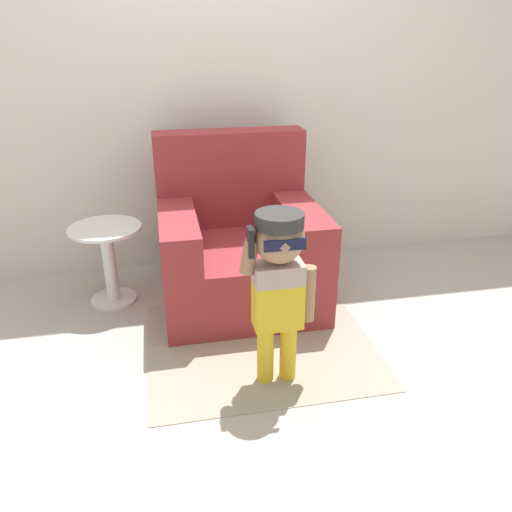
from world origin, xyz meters
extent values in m
plane|color=#ADA89E|center=(0.00, 0.00, 0.00)|extent=(10.00, 10.00, 0.00)
cube|color=silver|center=(0.00, 0.76, 1.30)|extent=(10.00, 0.05, 2.60)
cube|color=maroon|center=(0.05, 0.10, 0.20)|extent=(0.95, 0.92, 0.40)
cube|color=maroon|center=(0.05, 0.45, 0.70)|extent=(0.95, 0.20, 0.61)
cube|color=maroon|center=(-0.32, -0.01, 0.51)|extent=(0.22, 0.71, 0.23)
cube|color=maroon|center=(0.42, -0.01, 0.51)|extent=(0.22, 0.71, 0.23)
cylinder|color=gold|center=(0.04, -0.73, 0.15)|extent=(0.08, 0.08, 0.31)
cylinder|color=gold|center=(0.15, -0.73, 0.15)|extent=(0.08, 0.08, 0.31)
cube|color=gold|center=(0.09, -0.73, 0.42)|extent=(0.23, 0.13, 0.23)
cube|color=#B29993|center=(0.09, -0.73, 0.58)|extent=(0.23, 0.13, 0.10)
sphere|color=#997051|center=(0.09, -0.73, 0.76)|extent=(0.23, 0.23, 0.23)
cylinder|color=#2D2D2D|center=(0.09, -0.73, 0.84)|extent=(0.22, 0.22, 0.06)
cube|color=#2D2D2D|center=(0.09, -0.63, 0.82)|extent=(0.13, 0.10, 0.01)
cube|color=#0F1433|center=(0.09, -0.83, 0.77)|extent=(0.18, 0.01, 0.05)
cylinder|color=#997051|center=(0.24, -0.73, 0.46)|extent=(0.06, 0.06, 0.28)
cylinder|color=#997051|center=(-0.04, -0.73, 0.68)|extent=(0.09, 0.06, 0.17)
cube|color=black|center=(-0.04, -0.74, 0.76)|extent=(0.02, 0.07, 0.13)
cylinder|color=white|center=(-0.75, 0.24, 0.01)|extent=(0.28, 0.28, 0.02)
cylinder|color=white|center=(-0.75, 0.24, 0.24)|extent=(0.08, 0.08, 0.49)
cylinder|color=white|center=(-0.75, 0.24, 0.50)|extent=(0.44, 0.44, 0.02)
cube|color=#9E9384|center=(0.07, -0.43, 0.00)|extent=(1.22, 1.05, 0.01)
camera|label=1|loc=(-0.40, -2.68, 1.59)|focal=35.00mm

